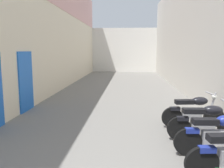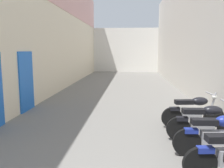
# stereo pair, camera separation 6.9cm
# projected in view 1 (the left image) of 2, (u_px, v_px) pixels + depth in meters

# --- Properties ---
(ground_plane) EXTENTS (39.99, 39.99, 0.00)m
(ground_plane) POSITION_uv_depth(u_px,v_px,m) (118.00, 100.00, 10.66)
(ground_plane) COLOR slate
(building_left) EXTENTS (0.45, 23.99, 8.10)m
(building_left) POSITION_uv_depth(u_px,v_px,m) (53.00, 15.00, 12.25)
(building_left) COLOR beige
(building_left) RESTS_ON ground
(building_right) EXTENTS (0.45, 23.99, 6.76)m
(building_right) POSITION_uv_depth(u_px,v_px,m) (189.00, 28.00, 11.90)
(building_right) COLOR beige
(building_right) RESTS_ON ground
(building_far_end) EXTENTS (9.65, 2.00, 4.53)m
(building_far_end) POSITION_uv_depth(u_px,v_px,m) (124.00, 50.00, 25.14)
(building_far_end) COLOR silver
(building_far_end) RESTS_ON ground
(motorcycle_fourth) EXTENTS (1.85, 0.58, 1.04)m
(motorcycle_fourth) POSITION_uv_depth(u_px,v_px,m) (218.00, 133.00, 4.91)
(motorcycle_fourth) COLOR black
(motorcycle_fourth) RESTS_ON ground
(motorcycle_fifth) EXTENTS (1.85, 0.58, 1.04)m
(motorcycle_fifth) POSITION_uv_depth(u_px,v_px,m) (205.00, 121.00, 5.76)
(motorcycle_fifth) COLOR black
(motorcycle_fifth) RESTS_ON ground
(motorcycle_sixth) EXTENTS (1.85, 0.58, 1.04)m
(motorcycle_sixth) POSITION_uv_depth(u_px,v_px,m) (194.00, 110.00, 6.79)
(motorcycle_sixth) COLOR black
(motorcycle_sixth) RESTS_ON ground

